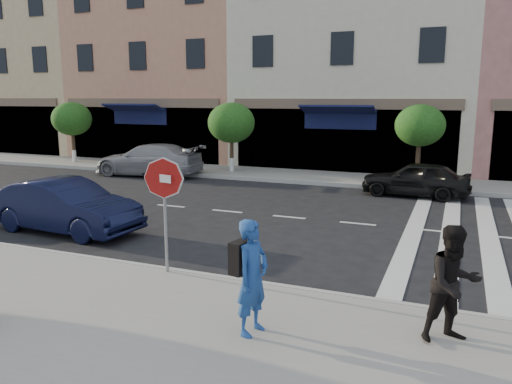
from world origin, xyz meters
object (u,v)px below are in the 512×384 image
Objects in this scene: stop_sign at (164,188)px; photographer at (252,277)px; car_far_mid at (416,179)px; car_far_left at (148,160)px; walker at (454,284)px; car_near_mid at (65,206)px.

photographer is at bearing -22.42° from stop_sign.
car_far_mid is at bearing 82.01° from stop_sign.
photographer is 0.45× the size of car_far_mid.
photographer is 16.09m from car_far_left.
stop_sign reaches higher than walker.
walker is 11.27m from car_far_mid.
walker is 17.30m from car_far_left.
car_far_left is at bearing 103.94° from walker.
car_far_left is (-10.18, 12.46, -0.27)m from photographer.
stop_sign reaches higher than photographer.
walker is at bearing -103.21° from car_near_mid.
photographer reaches higher than car_far_mid.
stop_sign is at bearing -16.39° from car_far_mid.
car_near_mid is 11.54m from car_far_mid.
car_near_mid is at bearing 129.35° from walker.
photographer is 1.01× the size of walker.
stop_sign is 1.34× the size of photographer.
stop_sign is at bearing 67.31° from photographer.
walker reaches higher than car_far_left.
car_near_mid is at bearing -40.35° from car_far_mid.
walker is 0.39× the size of car_near_mid.
car_far_left is (-3.43, 8.80, 0.02)m from car_near_mid.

